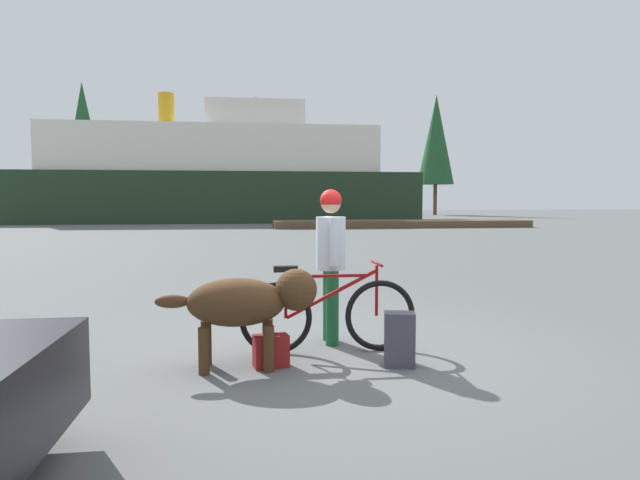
# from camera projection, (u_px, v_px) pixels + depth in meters

# --- Properties ---
(ground_plane) EXTENTS (160.00, 160.00, 0.00)m
(ground_plane) POSITION_uv_depth(u_px,v_px,m) (345.00, 352.00, 5.65)
(ground_plane) COLOR #595B5B
(bicycle) EXTENTS (1.81, 0.44, 0.92)m
(bicycle) POSITION_uv_depth(u_px,v_px,m) (327.00, 314.00, 5.62)
(bicycle) COLOR black
(bicycle) RESTS_ON ground_plane
(person_cyclist) EXTENTS (0.32, 0.53, 1.67)m
(person_cyclist) POSITION_uv_depth(u_px,v_px,m) (331.00, 252.00, 5.97)
(person_cyclist) COLOR #19592D
(person_cyclist) RESTS_ON ground_plane
(dog) EXTENTS (1.48, 0.52, 0.92)m
(dog) POSITION_uv_depth(u_px,v_px,m) (248.00, 302.00, 5.08)
(dog) COLOR #472D19
(dog) RESTS_ON ground_plane
(backpack) EXTENTS (0.32, 0.25, 0.51)m
(backpack) POSITION_uv_depth(u_px,v_px,m) (400.00, 339.00, 5.16)
(backpack) COLOR #3F3F4C
(backpack) RESTS_ON ground_plane
(handbag_pannier) EXTENTS (0.35, 0.24, 0.30)m
(handbag_pannier) POSITION_uv_depth(u_px,v_px,m) (271.00, 351.00, 5.15)
(handbag_pannier) COLOR maroon
(handbag_pannier) RESTS_ON ground_plane
(dock_pier) EXTENTS (14.65, 2.78, 0.40)m
(dock_pier) POSITION_uv_depth(u_px,v_px,m) (401.00, 224.00, 31.80)
(dock_pier) COLOR brown
(dock_pier) RESTS_ON ground_plane
(ferry_boat) EXTENTS (28.25, 7.70, 9.06)m
(ferry_boat) POSITION_uv_depth(u_px,v_px,m) (218.00, 177.00, 39.70)
(ferry_boat) COLOR #1E331E
(ferry_boat) RESTS_ON ground_plane
(pine_tree_far_left) EXTENTS (3.71, 3.71, 13.11)m
(pine_tree_far_left) POSITION_uv_depth(u_px,v_px,m) (83.00, 133.00, 54.22)
(pine_tree_far_left) COLOR #4C331E
(pine_tree_far_left) RESTS_ON ground_plane
(pine_tree_center) EXTENTS (3.19, 3.19, 12.13)m
(pine_tree_center) POSITION_uv_depth(u_px,v_px,m) (256.00, 146.00, 56.45)
(pine_tree_center) COLOR #4C331E
(pine_tree_center) RESTS_ON ground_plane
(pine_tree_far_right) EXTENTS (3.81, 3.81, 12.48)m
(pine_tree_far_right) POSITION_uv_depth(u_px,v_px,m) (436.00, 140.00, 57.77)
(pine_tree_far_right) COLOR #4C331E
(pine_tree_far_right) RESTS_ON ground_plane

